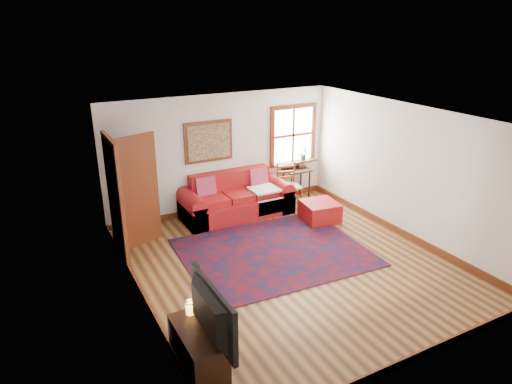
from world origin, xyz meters
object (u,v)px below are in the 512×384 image
ladder_back_chair (288,184)px  media_cabinet (198,349)px  red_leather_sofa (236,201)px  red_ottoman (320,211)px  side_table (297,174)px

ladder_back_chair → media_cabinet: size_ratio=1.04×
red_leather_sofa → media_cabinet: (-2.37, -3.90, -0.04)m
red_leather_sofa → red_ottoman: bearing=-37.2°
side_table → media_cabinet: (-4.02, -4.13, -0.32)m
side_table → ladder_back_chair: (-0.45, -0.36, -0.04)m
side_table → ladder_back_chair: size_ratio=0.71×
red_leather_sofa → ladder_back_chair: (1.20, -0.13, 0.23)m
red_ottoman → side_table: (0.25, 1.29, 0.38)m
red_leather_sofa → side_table: bearing=7.8°
red_ottoman → ladder_back_chair: bearing=109.5°
ladder_back_chair → media_cabinet: bearing=-133.4°
red_leather_sofa → ladder_back_chair: 1.23m
ladder_back_chair → media_cabinet: ladder_back_chair is taller
red_ottoman → ladder_back_chair: (-0.20, 0.93, 0.34)m
ladder_back_chair → red_ottoman: bearing=-78.2°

